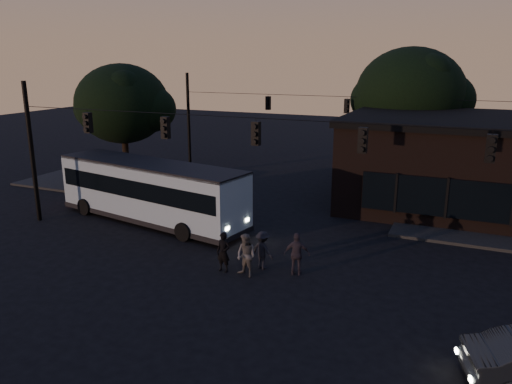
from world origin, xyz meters
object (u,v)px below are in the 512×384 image
at_px(pedestrian_d, 263,250).
at_px(pedestrian_c, 297,254).
at_px(pedestrian_a, 223,252).
at_px(building, 481,164).
at_px(pedestrian_b, 246,255).
at_px(bus, 151,189).

bearing_deg(pedestrian_d, pedestrian_c, -162.08).
relative_size(pedestrian_a, pedestrian_d, 1.03).
height_order(pedestrian_c, pedestrian_d, pedestrian_c).
relative_size(building, pedestrian_c, 8.51).
distance_m(pedestrian_c, pedestrian_d, 1.52).
height_order(building, pedestrian_d, building).
bearing_deg(pedestrian_c, pedestrian_a, 1.44).
xyz_separation_m(building, pedestrian_b, (-8.54, -14.03, -1.81)).
distance_m(bus, pedestrian_d, 8.72).
bearing_deg(pedestrian_c, bus, -35.54).
relative_size(bus, pedestrian_b, 6.64).
relative_size(building, bus, 1.29).
relative_size(bus, pedestrian_a, 7.01).
xyz_separation_m(building, pedestrian_d, (-8.21, -13.06, -1.88)).
relative_size(pedestrian_b, pedestrian_c, 0.99).
bearing_deg(bus, pedestrian_c, -9.28).
height_order(building, pedestrian_a, building).
distance_m(building, bus, 18.87).
bearing_deg(pedestrian_a, bus, 151.55).
height_order(bus, pedestrian_d, bus).
xyz_separation_m(bus, pedestrian_a, (6.59, -4.32, -0.99)).
xyz_separation_m(building, pedestrian_a, (-9.59, -13.99, -1.86)).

